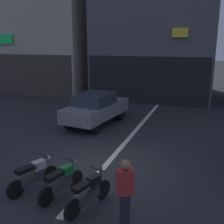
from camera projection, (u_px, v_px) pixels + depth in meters
name	position (u px, v px, depth m)	size (l,w,h in m)	color
ground_plane	(104.00, 167.00, 9.20)	(120.00, 120.00, 0.00)	#2B2B30
lane_centre_line	(144.00, 120.00, 14.68)	(0.20, 18.00, 0.01)	silver
building_corner_left	(48.00, 19.00, 24.01)	(9.06, 8.66, 12.18)	#B2A893
car_grey_crossing_near	(96.00, 108.00, 13.76)	(2.28, 4.29, 1.64)	black
motorcycle_silver_row_leftmost	(34.00, 175.00, 7.67)	(0.71, 1.59, 0.98)	black
motorcycle_green_row_left_mid	(62.00, 181.00, 7.36)	(0.60, 1.64, 0.98)	black
motorcycle_black_row_centre	(89.00, 192.00, 6.81)	(0.66, 1.61, 0.98)	black
person_by_motorcycles	(125.00, 194.00, 5.97)	(0.42, 0.38, 1.67)	#23232D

